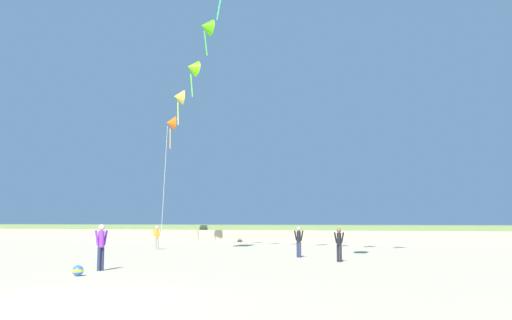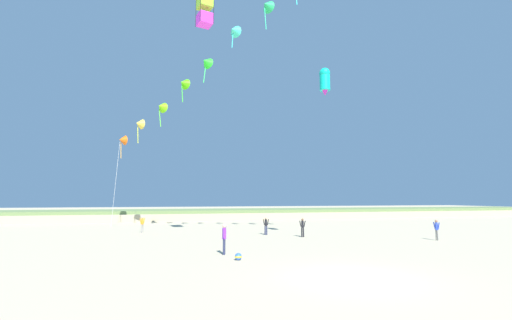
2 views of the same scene
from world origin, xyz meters
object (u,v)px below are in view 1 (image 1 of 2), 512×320
at_px(person_near_left, 101,244).
at_px(beach_ball, 78,271).
at_px(person_mid_center, 339,242).
at_px(person_far_left, 299,240).
at_px(person_far_right, 157,236).

relative_size(person_near_left, beach_ball, 4.69).
distance_m(person_mid_center, beach_ball, 11.54).
height_order(person_near_left, person_far_left, person_near_left).
height_order(person_far_right, beach_ball, person_far_right).
distance_m(person_mid_center, person_far_right, 14.62).
bearing_deg(person_far_right, person_near_left, -69.25).
xyz_separation_m(person_mid_center, person_far_right, (-12.92, 6.85, 0.01)).
xyz_separation_m(person_far_right, beach_ball, (5.70, -15.83, -0.70)).
xyz_separation_m(person_near_left, person_far_right, (-5.28, 13.93, -0.10)).
xyz_separation_m(person_near_left, person_mid_center, (7.64, 7.07, -0.11)).
relative_size(person_far_left, beach_ball, 4.24).
bearing_deg(person_far_left, beach_ball, -112.90).
distance_m(person_mid_center, person_far_left, 3.38).
bearing_deg(person_far_right, person_mid_center, -27.95).
xyz_separation_m(person_near_left, person_far_left, (5.20, 9.42, -0.10)).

